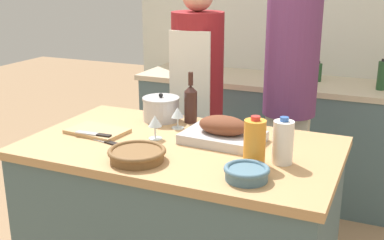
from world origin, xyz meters
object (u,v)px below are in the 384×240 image
object	(u,v)px
cutting_board	(97,131)
stock_pot	(161,109)
milk_jug	(283,142)
wine_glass_right	(155,122)
mixing_bowl	(247,173)
roasting_pan	(223,132)
condiment_bottle_short	(382,75)
juice_jug	(255,142)
knife_paring	(95,134)
condiment_bottle_tall	(318,72)
person_cook_guest	(290,91)
person_cook_aproned	(197,97)
wicker_basket	(137,154)
wine_glass_left	(178,114)
knife_chef	(104,141)
wine_bottle_green	(191,103)

from	to	relation	value
cutting_board	stock_pot	size ratio (longest dim) A/B	1.54
milk_jug	wine_glass_right	world-z (taller)	milk_jug
stock_pot	mixing_bowl	xyz separation A→B (m)	(0.66, -0.56, -0.03)
roasting_pan	condiment_bottle_short	world-z (taller)	condiment_bottle_short
stock_pot	juice_jug	xyz separation A→B (m)	(0.64, -0.40, 0.03)
knife_paring	condiment_bottle_tall	world-z (taller)	condiment_bottle_tall
condiment_bottle_tall	person_cook_guest	distance (m)	0.79
stock_pot	milk_jug	world-z (taller)	milk_jug
person_cook_aproned	knife_paring	bearing A→B (deg)	-102.54
condiment_bottle_short	milk_jug	bearing A→B (deg)	-100.36
condiment_bottle_short	person_cook_aproned	bearing A→B (deg)	-146.10
stock_pot	juice_jug	world-z (taller)	juice_jug
cutting_board	wicker_basket	bearing A→B (deg)	-33.43
condiment_bottle_tall	wine_glass_left	bearing A→B (deg)	-106.95
person_cook_guest	wicker_basket	bearing A→B (deg)	-113.11
milk_jug	person_cook_guest	distance (m)	0.96
stock_pot	knife_chef	distance (m)	0.43
wine_glass_left	knife_paring	distance (m)	0.43
juice_jug	condiment_bottle_short	bearing A→B (deg)	76.65
person_cook_guest	stock_pot	bearing A→B (deg)	-137.63
juice_jug	person_cook_guest	world-z (taller)	person_cook_guest
knife_chef	knife_paring	size ratio (longest dim) A/B	1.22
wicker_basket	mixing_bowl	size ratio (longest dim) A/B	1.39
cutting_board	milk_jug	world-z (taller)	milk_jug
wine_glass_right	wine_glass_left	bearing A→B (deg)	81.47
roasting_pan	person_cook_aproned	bearing A→B (deg)	120.86
stock_pot	condiment_bottle_short	size ratio (longest dim) A/B	0.92
wine_glass_right	condiment_bottle_tall	bearing A→B (deg)	73.98
condiment_bottle_short	person_cook_aproned	world-z (taller)	person_cook_aproned
juice_jug	person_cook_aproned	xyz separation A→B (m)	(-0.67, 0.97, -0.11)
roasting_pan	milk_jug	xyz separation A→B (m)	(0.32, -0.14, 0.04)
knife_paring	person_cook_guest	size ratio (longest dim) A/B	0.10
wine_bottle_green	condiment_bottle_short	world-z (taller)	wine_bottle_green
milk_jug	wine_glass_right	xyz separation A→B (m)	(-0.63, 0.06, -0.01)
condiment_bottle_short	person_cook_guest	size ratio (longest dim) A/B	0.12
wicker_basket	knife_chef	bearing A→B (deg)	151.24
stock_pot	knife_paring	world-z (taller)	stock_pot
stock_pot	condiment_bottle_short	world-z (taller)	condiment_bottle_short
roasting_pan	condiment_bottle_tall	size ratio (longest dim) A/B	2.51
wine_glass_left	knife_paring	bearing A→B (deg)	-134.83
wicker_basket	roasting_pan	bearing A→B (deg)	55.53
knife_chef	wine_glass_left	bearing A→B (deg)	53.94
wicker_basket	knife_paring	size ratio (longest dim) A/B	1.32
mixing_bowl	wine_glass_left	xyz separation A→B (m)	(-0.52, 0.47, 0.05)
juice_jug	knife_paring	distance (m)	0.80
person_cook_aproned	person_cook_guest	size ratio (longest dim) A/B	0.92
mixing_bowl	wine_bottle_green	xyz separation A→B (m)	(-0.50, 0.59, 0.08)
cutting_board	wine_bottle_green	bearing A→B (deg)	44.72
milk_jug	person_cook_aproned	world-z (taller)	person_cook_aproned
milk_jug	wicker_basket	bearing A→B (deg)	-158.58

